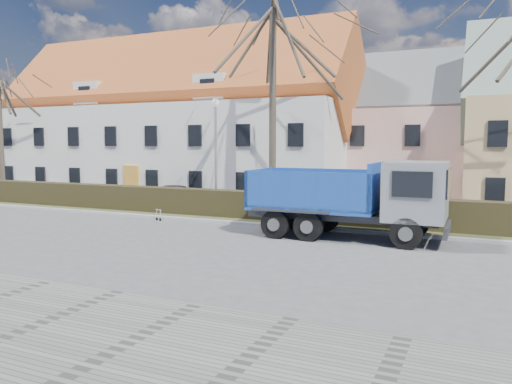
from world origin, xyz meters
The scene contains 13 objects.
ground centered at (0.00, 0.00, 0.00)m, with size 120.00×120.00×0.00m, color #4D4D50.
sidewalk_near centered at (0.00, -8.50, 0.04)m, with size 80.00×5.00×0.08m, color slate.
curb_far centered at (0.00, 4.60, 0.06)m, with size 80.00×0.30×0.12m, color #9B9B9B.
grass_strip centered at (0.00, 6.20, 0.05)m, with size 80.00×3.00×0.10m, color #3C4225.
hedge centered at (0.00, 6.00, 0.65)m, with size 60.00×0.90×1.30m, color black.
building_white centered at (-13.00, 16.00, 4.75)m, with size 26.80×10.80×9.50m, color silver, non-canonical shape.
building_pink centered at (4.00, 20.00, 4.00)m, with size 10.80×8.80×8.00m, color #DDA89C, non-canonical shape.
tree_0 centered at (-22.00, 8.50, 4.95)m, with size 7.20×7.20×9.90m, color #3B3228, non-canonical shape.
tree_1 centered at (-2.00, 8.50, 6.33)m, with size 9.20×9.20×12.65m, color #3B3228, non-canonical shape.
dump_truck centered at (2.94, 3.37, 1.54)m, with size 7.71×2.86×3.08m, color #153C95, non-canonical shape.
streetlight centered at (-4.50, 7.00, 2.97)m, with size 0.46×0.46×5.94m, color #98999B, non-canonical shape.
cart_frame centered at (-6.08, 3.99, 0.30)m, with size 0.66×0.38×0.61m, color silver, non-canonical shape.
parked_car_a centered at (-8.57, 9.69, 0.61)m, with size 1.45×3.60×1.23m, color black.
Camera 1 is at (7.87, -15.30, 3.63)m, focal length 35.00 mm.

